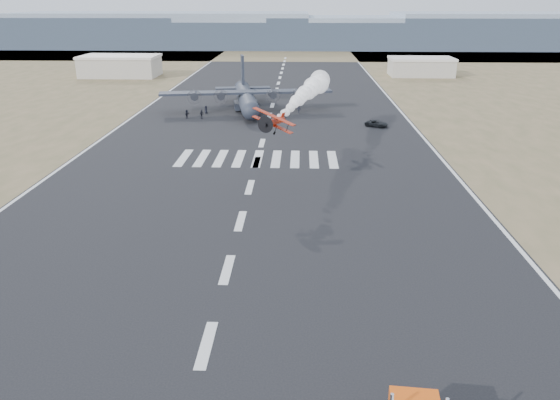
# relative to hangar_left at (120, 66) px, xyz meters

# --- Properties ---
(ground) EXTENTS (500.00, 500.00, 0.00)m
(ground) POSITION_rel_hangar_left_xyz_m (52.00, -145.00, -3.41)
(ground) COLOR black
(ground) RESTS_ON ground
(scrub_far) EXTENTS (500.00, 80.00, 0.00)m
(scrub_far) POSITION_rel_hangar_left_xyz_m (52.00, 85.00, -3.41)
(scrub_far) COLOR brown
(scrub_far) RESTS_ON ground
(runway_markings) EXTENTS (60.00, 260.00, 0.01)m
(runway_markings) POSITION_rel_hangar_left_xyz_m (52.00, -85.00, -3.40)
(runway_markings) COLOR silver
(runway_markings) RESTS_ON ground
(ridge_seg_b) EXTENTS (150.00, 50.00, 15.00)m
(ridge_seg_b) POSITION_rel_hangar_left_xyz_m (-78.00, 115.00, 4.09)
(ridge_seg_b) COLOR gray
(ridge_seg_b) RESTS_ON ground
(ridge_seg_c) EXTENTS (150.00, 50.00, 17.00)m
(ridge_seg_c) POSITION_rel_hangar_left_xyz_m (-13.00, 115.00, 5.09)
(ridge_seg_c) COLOR gray
(ridge_seg_c) RESTS_ON ground
(ridge_seg_d) EXTENTS (150.00, 50.00, 13.00)m
(ridge_seg_d) POSITION_rel_hangar_left_xyz_m (52.00, 115.00, 3.09)
(ridge_seg_d) COLOR gray
(ridge_seg_d) RESTS_ON ground
(ridge_seg_e) EXTENTS (150.00, 50.00, 15.00)m
(ridge_seg_e) POSITION_rel_hangar_left_xyz_m (117.00, 115.00, 4.09)
(ridge_seg_e) COLOR gray
(ridge_seg_e) RESTS_ON ground
(ridge_seg_f) EXTENTS (150.00, 50.00, 17.00)m
(ridge_seg_f) POSITION_rel_hangar_left_xyz_m (182.00, 115.00, 5.09)
(ridge_seg_f) COLOR gray
(ridge_seg_f) RESTS_ON ground
(hangar_left) EXTENTS (24.50, 14.50, 6.70)m
(hangar_left) POSITION_rel_hangar_left_xyz_m (0.00, 0.00, 0.00)
(hangar_left) COLOR #A29C90
(hangar_left) RESTS_ON ground
(hangar_right) EXTENTS (20.50, 12.50, 5.90)m
(hangar_right) POSITION_rel_hangar_left_xyz_m (98.00, 5.00, -0.40)
(hangar_right) COLOR #A29C90
(hangar_right) RESTS_ON ground
(aerobatic_biplane) EXTENTS (5.80, 5.52, 3.15)m
(aerobatic_biplane) POSITION_rel_hangar_left_xyz_m (55.38, -109.93, 5.87)
(aerobatic_biplane) COLOR red
(smoke_trail) EXTENTS (8.75, 33.96, 3.76)m
(smoke_trail) POSITION_rel_hangar_left_xyz_m (61.05, -82.39, 6.12)
(smoke_trail) COLOR white
(transport_aircraft) EXTENTS (38.64, 31.67, 11.17)m
(transport_aircraft) POSITION_rel_hangar_left_xyz_m (46.28, -54.61, -0.53)
(transport_aircraft) COLOR black
(transport_aircraft) RESTS_ON ground
(support_vehicle) EXTENTS (5.00, 3.85, 1.26)m
(support_vehicle) POSITION_rel_hangar_left_xyz_m (73.96, -71.10, -2.78)
(support_vehicle) COLOR black
(support_vehicle) RESTS_ON ground
(crew_a) EXTENTS (0.69, 0.78, 1.85)m
(crew_a) POSITION_rel_hangar_left_xyz_m (55.69, -62.73, -2.48)
(crew_a) COLOR black
(crew_a) RESTS_ON ground
(crew_b) EXTENTS (0.92, 0.93, 1.66)m
(crew_b) POSITION_rel_hangar_left_xyz_m (49.73, -60.73, -2.58)
(crew_b) COLOR black
(crew_b) RESTS_ON ground
(crew_c) EXTENTS (1.17, 0.62, 1.76)m
(crew_c) POSITION_rel_hangar_left_xyz_m (58.38, -57.83, -2.53)
(crew_c) COLOR black
(crew_c) RESTS_ON ground
(crew_d) EXTENTS (1.10, 1.19, 1.84)m
(crew_d) POSITION_rel_hangar_left_xyz_m (37.70, -64.70, -2.49)
(crew_d) COLOR black
(crew_d) RESTS_ON ground
(crew_e) EXTENTS (0.80, 0.97, 1.72)m
(crew_e) POSITION_rel_hangar_left_xyz_m (37.74, -59.06, -2.55)
(crew_e) COLOR black
(crew_e) RESTS_ON ground
(crew_f) EXTENTS (1.05, 1.75, 1.80)m
(crew_f) POSITION_rel_hangar_left_xyz_m (34.52, -64.55, -2.51)
(crew_f) COLOR black
(crew_f) RESTS_ON ground
(crew_g) EXTENTS (0.77, 0.71, 1.70)m
(crew_g) POSITION_rel_hangar_left_xyz_m (47.33, -63.25, -2.56)
(crew_g) COLOR black
(crew_g) RESTS_ON ground
(crew_h) EXTENTS (0.63, 0.90, 1.71)m
(crew_h) POSITION_rel_hangar_left_xyz_m (47.35, -60.14, -2.55)
(crew_h) COLOR black
(crew_h) RESTS_ON ground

